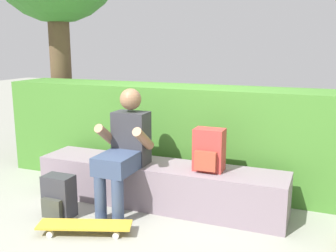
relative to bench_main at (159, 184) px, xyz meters
The scene contains 7 objects.
ground_plane 0.37m from the bench_main, 90.00° to the right, with size 24.00×24.00×0.00m, color gray.
bench_main is the anchor object (origin of this frame).
person_skater 0.54m from the bench_main, 140.27° to the right, with size 0.49×0.62×1.18m.
skateboard_near_person 0.90m from the bench_main, 112.62° to the right, with size 0.82×0.46×0.09m.
backpack_on_bench 0.66m from the bench_main, ahead, with size 0.28×0.23×0.40m.
backpack_on_ground 0.97m from the bench_main, 141.12° to the right, with size 0.28×0.23×0.40m.
hedge_row 0.94m from the bench_main, 55.10° to the left, with size 5.37×0.63×1.13m.
Camera 1 is at (1.49, -3.13, 1.60)m, focal length 41.95 mm.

